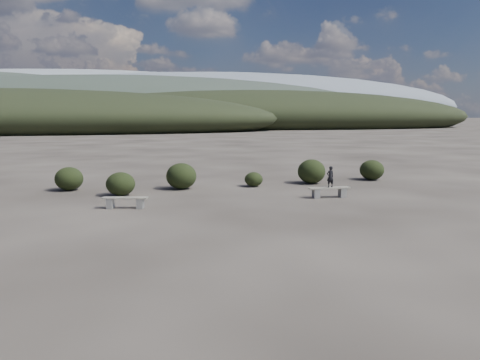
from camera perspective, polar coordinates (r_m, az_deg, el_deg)
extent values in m
plane|color=#28231F|center=(13.57, 4.81, -6.53)|extent=(1200.00, 1200.00, 0.00)
cube|color=gray|center=(17.76, -15.54, -2.76)|extent=(0.30, 0.37, 0.37)
cube|color=gray|center=(17.49, -12.08, -2.81)|extent=(0.30, 0.37, 0.37)
cube|color=gray|center=(17.58, -13.84, -2.12)|extent=(1.68, 0.74, 0.05)
cube|color=gray|center=(19.45, 9.24, -1.64)|extent=(0.26, 0.35, 0.39)
cube|color=gray|center=(19.88, 12.37, -1.51)|extent=(0.26, 0.35, 0.39)
cube|color=gray|center=(19.62, 10.84, -0.95)|extent=(1.75, 0.44, 0.05)
imported|color=black|center=(19.57, 10.95, 0.39)|extent=(0.34, 0.25, 0.87)
ellipsoid|color=black|center=(20.41, -14.35, -0.47)|extent=(1.22, 1.22, 1.00)
ellipsoid|color=black|center=(21.71, -7.17, 0.48)|extent=(1.40, 1.40, 1.20)
ellipsoid|color=black|center=(22.32, 1.68, 0.08)|extent=(0.87, 0.87, 0.70)
ellipsoid|color=black|center=(23.59, 8.71, 1.04)|extent=(1.38, 1.38, 1.21)
ellipsoid|color=black|center=(25.59, 15.78, 1.19)|extent=(1.26, 1.26, 1.05)
ellipsoid|color=black|center=(22.54, -20.12, 0.15)|extent=(1.25, 1.25, 1.06)
ellipsoid|color=black|center=(104.52, -25.58, 6.73)|extent=(110.00, 40.00, 12.00)
ellipsoid|color=black|center=(128.57, 3.87, 7.74)|extent=(120.00, 44.00, 14.00)
ellipsoid|color=#2B352C|center=(172.50, -12.67, 8.34)|extent=(190.00, 64.00, 24.00)
ellipsoid|color=slate|center=(321.20, -0.58, 9.02)|extent=(340.00, 110.00, 44.00)
ellipsoid|color=gray|center=(413.34, -17.72, 8.76)|extent=(460.00, 140.00, 56.00)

